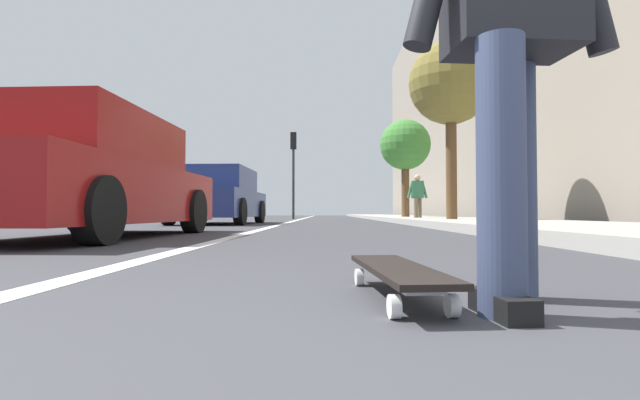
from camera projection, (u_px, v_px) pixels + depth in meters
The scene contains 12 objects.
ground_plane at pixel (333, 226), 10.43m from camera, with size 80.00×80.00×0.00m, color #38383D.
lane_stripe_white at pixel (300, 219), 20.45m from camera, with size 52.00×0.16×0.01m, color silver.
sidewalk_curb at pixel (416, 218), 18.39m from camera, with size 52.00×3.20×0.14m, color #9E9B93.
building_facade at pixel (464, 79), 22.53m from camera, with size 40.00×1.20×13.76m, color gray.
skateboard at pixel (397, 272), 1.62m from camera, with size 0.86×0.28×0.11m.
skater_person at pixel (510, 17), 1.49m from camera, with size 0.48×0.72×1.64m.
parked_car_near at pixel (87, 179), 5.58m from camera, with size 4.37×2.07×1.48m.
parked_car_mid at pixel (219, 197), 12.40m from camera, with size 4.35×2.09×1.49m.
traffic_light at pixel (293, 159), 21.88m from camera, with size 0.33×0.28×4.13m.
street_tree_mid at pixel (451, 84), 11.73m from camera, with size 2.13×2.13×4.69m.
street_tree_far at pixel (405, 146), 18.47m from camera, with size 2.03×2.03×4.05m.
pedestrian_distant at pixel (418, 195), 15.01m from camera, with size 0.44×0.68×1.55m.
Camera 1 is at (-0.45, 0.16, 0.30)m, focal length 25.80 mm.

